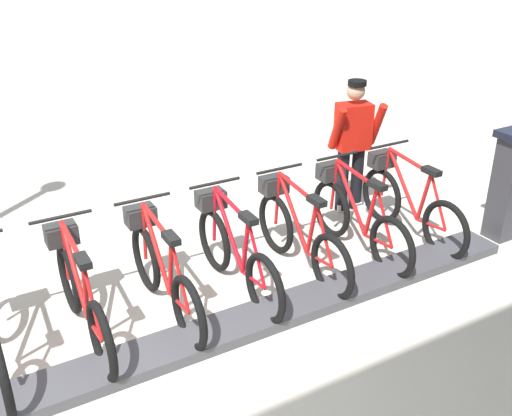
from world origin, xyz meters
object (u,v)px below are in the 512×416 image
(bike_docked_0, at_px, (408,202))
(bike_docked_4, at_px, (162,271))
(bike_docked_1, at_px, (356,217))
(bike_docked_3, at_px, (234,251))
(bike_docked_5, at_px, (81,294))
(bike_docked_2, at_px, (298,233))
(worker_near_rack, at_px, (353,142))

(bike_docked_0, distance_m, bike_docked_4, 3.00)
(bike_docked_1, xyz_separation_m, bike_docked_3, (0.00, 1.50, 0.00))
(bike_docked_4, bearing_deg, bike_docked_5, 90.00)
(bike_docked_0, relative_size, bike_docked_2, 1.00)
(bike_docked_0, relative_size, bike_docked_3, 1.00)
(bike_docked_1, height_order, bike_docked_3, same)
(bike_docked_5, bearing_deg, bike_docked_1, -90.00)
(bike_docked_5, distance_m, worker_near_rack, 3.75)
(bike_docked_1, relative_size, bike_docked_5, 1.00)
(bike_docked_1, height_order, bike_docked_5, same)
(bike_docked_1, xyz_separation_m, worker_near_rack, (0.89, -0.61, 0.48))
(bike_docked_4, xyz_separation_m, bike_docked_5, (0.00, 0.75, 0.00))
(bike_docked_3, bearing_deg, bike_docked_5, 90.00)
(worker_near_rack, bearing_deg, bike_docked_2, 123.01)
(bike_docked_0, xyz_separation_m, bike_docked_3, (0.00, 2.25, 0.00))
(bike_docked_0, relative_size, bike_docked_1, 1.00)
(bike_docked_1, bearing_deg, worker_near_rack, -34.67)
(bike_docked_2, xyz_separation_m, worker_near_rack, (0.89, -1.36, 0.48))
(bike_docked_1, height_order, worker_near_rack, worker_near_rack)
(bike_docked_1, height_order, bike_docked_4, same)
(bike_docked_0, distance_m, bike_docked_5, 3.75)
(bike_docked_2, bearing_deg, bike_docked_4, 90.00)
(worker_near_rack, bearing_deg, bike_docked_4, 107.19)
(bike_docked_3, xyz_separation_m, bike_docked_5, (0.00, 1.50, 0.00))
(bike_docked_0, xyz_separation_m, bike_docked_1, (0.00, 0.75, 0.00))
(bike_docked_4, relative_size, worker_near_rack, 1.04)
(bike_docked_1, distance_m, worker_near_rack, 1.18)
(bike_docked_2, distance_m, bike_docked_4, 1.50)
(bike_docked_1, distance_m, bike_docked_3, 1.50)
(bike_docked_0, height_order, bike_docked_2, same)
(bike_docked_4, height_order, worker_near_rack, worker_near_rack)
(bike_docked_4, distance_m, bike_docked_5, 0.75)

